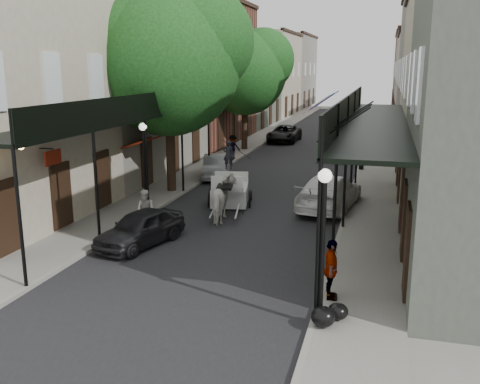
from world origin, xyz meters
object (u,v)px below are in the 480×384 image
Objects in this scene: car_right_far at (349,150)px; lamppost_right_near at (322,245)px; horse at (225,199)px; car_right_near at (329,192)px; tree_far at (250,69)px; car_left_mid at (216,167)px; lamppost_left at (145,166)px; carriage at (231,178)px; tree_near at (177,56)px; pedestrian_sidewalk_right at (331,270)px; car_left_near at (140,228)px; car_left_far at (284,134)px; pedestrian_walking at (146,210)px; pedestrian_sidewalk_left at (233,147)px; lamppost_right_far at (363,137)px.

lamppost_right_near is at bearing 116.30° from car_right_far.
car_right_near is at bearing -153.28° from horse.
car_left_mid is at bearing -86.37° from tree_far.
lamppost_right_near and lamppost_left have the same top height.
lamppost_left is 8.14m from car_left_mid.
carriage is (3.01, -15.42, -4.66)m from tree_far.
tree_near reaches higher than car_left_mid.
pedestrian_sidewalk_right is at bearing -71.21° from carriage.
carriage is 6.60m from car_left_near.
tree_near is 1.99× the size of car_left_far.
tree_far is 5.35× the size of pedestrian_sidewalk_right.
carriage is 20.51m from car_left_far.
car_left_mid is (-0.46, 10.05, -0.16)m from pedestrian_walking.
car_left_far is 21.02m from car_right_near.
horse is 8.52m from car_left_mid.
car_left_far is at bearing -27.60° from car_right_far.
car_left_mid is (-1.00, 11.67, 0.00)m from car_left_near.
pedestrian_sidewalk_left reaches higher than car_left_mid.
tree_far is 11.45m from car_left_mid.
pedestrian_walking is at bearing -64.90° from lamppost_left.
lamppost_right_far reaches higher than pedestrian_sidewalk_left.
car_left_near is (1.60, -7.85, -5.87)m from tree_near.
horse is at bearing 45.72° from car_right_near.
car_left_far reaches higher than car_left_mid.
lamppost_right_far is 4.44m from car_right_far.
pedestrian_sidewalk_right is 7.42m from car_left_near.
car_left_near is 8.81m from car_right_near.
horse reaches higher than pedestrian_sidewalk_right.
pedestrian_walking is (-7.24, 5.95, -1.27)m from lamppost_right_near.
car_left_mid is at bearing 22.67° from pedestrian_sidewalk_right.
pedestrian_walking reaches higher than car_left_near.
pedestrian_sidewalk_right is at bearing -8.35° from car_left_near.
car_right_near is (3.84, 3.00, -0.16)m from horse.
tree_near reaches higher than pedestrian_walking.
carriage is at bearing 24.67° from pedestrian_sidewalk_right.
tree_near is 9.93m from car_left_near.
lamppost_left is at bearing -124.35° from lamppost_right_far.
lamppost_left is 1.02× the size of car_left_near.
pedestrian_sidewalk_right is at bearing 103.89° from car_right_near.
lamppost_right_far is 13.14m from car_left_far.
lamppost_right_far reaches higher than car_left_far.
car_right_near is (6.30, 5.05, -0.04)m from pedestrian_walking.
carriage is (2.87, 2.76, -0.88)m from lamppost_left.
lamppost_right_far is 12.97m from horse.
carriage is 0.79× the size of car_left_mid.
tree_near is at bearing 104.89° from pedestrian_walking.
lamppost_left reaches higher than car_left_near.
lamppost_right_near is 20.00m from lamppost_right_far.
car_left_far is (1.60, 19.04, -5.81)m from tree_near.
car_right_near is at bearing 43.96° from pedestrian_walking.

